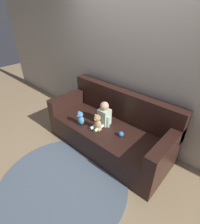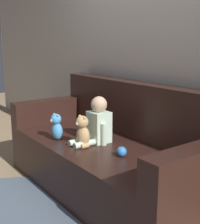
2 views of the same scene
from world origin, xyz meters
name	(u,v)px [view 1 (image 1 of 2)]	position (x,y,z in m)	size (l,w,h in m)	color
ground_plane	(108,146)	(0.00, 0.00, 0.00)	(12.00, 12.00, 0.00)	#9E8460
wall_back	(132,66)	(0.00, 0.54, 1.30)	(8.00, 0.05, 2.60)	#ADA89E
couch	(111,129)	(0.00, 0.06, 0.33)	(2.08, 0.90, 0.95)	black
person_baby	(104,115)	(-0.09, -0.03, 0.61)	(0.25, 0.36, 0.41)	silver
teddy_bear_brown	(97,123)	(-0.07, -0.19, 0.57)	(0.16, 0.12, 0.27)	tan
plush_toy_side	(81,118)	(-0.36, -0.28, 0.56)	(0.12, 0.11, 0.24)	#4C9EDB
toy_ball	(121,134)	(0.31, -0.08, 0.48)	(0.08, 0.08, 0.08)	#337FDB
floor_rug	(64,183)	(0.03, -1.00, 0.01)	(1.79, 1.79, 0.01)	slate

